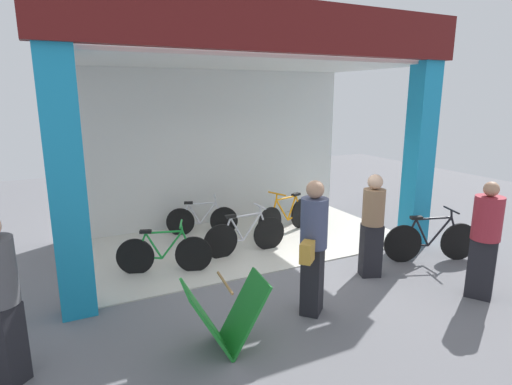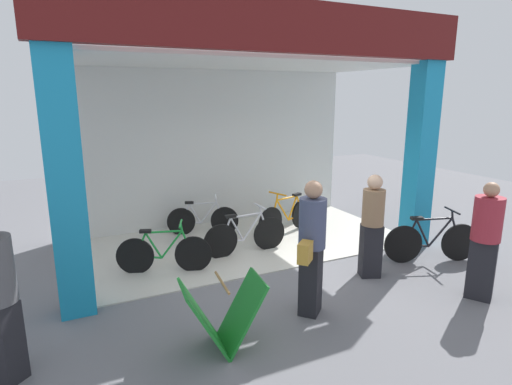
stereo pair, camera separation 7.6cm
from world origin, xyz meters
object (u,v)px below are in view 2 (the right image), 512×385
Objects in this scene: sandwich_board_sign at (223,315)px; pedestrian_2 at (372,225)px; pedestrian_0 at (311,247)px; bicycle_inside_1 at (203,220)px; bicycle_inside_0 at (164,253)px; bicycle_parked_0 at (432,241)px; bicycle_inside_3 at (245,235)px; bicycle_inside_2 at (287,216)px; pedestrian_1 at (485,239)px.

pedestrian_2 is (2.76, 0.81, 0.43)m from sandwich_board_sign.
pedestrian_2 is at bearing 21.22° from pedestrian_0.
bicycle_inside_1 is 3.51m from pedestrian_2.
pedestrian_0 is (1.39, -2.07, 0.58)m from bicycle_inside_0.
bicycle_inside_1 is 3.98m from sandwich_board_sign.
bicycle_inside_3 is at bearing 148.03° from bicycle_parked_0.
pedestrian_1 reaches higher than bicycle_inside_2.
pedestrian_0 is (-0.10, -2.26, 0.57)m from bicycle_inside_3.
bicycle_inside_0 is 4.66m from pedestrian_1.
bicycle_inside_0 is at bearing 160.34° from bicycle_parked_0.
bicycle_inside_3 is 3.72m from pedestrian_1.
sandwich_board_sign is at bearing -163.60° from pedestrian_2.
pedestrian_1 reaches higher than bicycle_inside_1.
bicycle_inside_1 is (1.15, 1.53, -0.01)m from bicycle_inside_0.
pedestrian_0 is 2.44m from pedestrian_1.
bicycle_inside_0 is at bearing 92.38° from sandwich_board_sign.
pedestrian_1 is at bearing -109.30° from bicycle_parked_0.
pedestrian_2 is (0.12, -2.37, 0.47)m from bicycle_inside_2.
bicycle_inside_1 is at bearing 93.79° from pedestrian_0.
bicycle_inside_2 is 2.42m from pedestrian_2.
pedestrian_0 reaches higher than sandwich_board_sign.
bicycle_inside_1 is at bearing 121.28° from pedestrian_1.
bicycle_inside_2 is (2.73, 0.87, 0.03)m from bicycle_inside_0.
pedestrian_0 reaches higher than pedestrian_2.
pedestrian_1 is at bearing -52.38° from bicycle_inside_3.
bicycle_inside_2 is 0.96× the size of pedestrian_2.
bicycle_inside_2 is at bearing 17.66° from bicycle_inside_0.
bicycle_inside_3 is 1.00× the size of bicycle_parked_0.
bicycle_inside_2 is 1.63× the size of sandwich_board_sign.
bicycle_inside_3 is 0.89× the size of pedestrian_0.
bicycle_inside_2 is 4.13m from sandwich_board_sign.
pedestrian_2 reaches higher than bicycle_inside_0.
pedestrian_2 is at bearing -27.76° from bicycle_inside_0.
sandwich_board_sign is 0.54× the size of pedestrian_0.
bicycle_parked_0 is at bearing -19.66° from bicycle_inside_0.
pedestrian_0 is at bearing 164.27° from pedestrian_1.
sandwich_board_sign is at bearing -119.17° from bicycle_inside_3.
pedestrian_2 reaches higher than bicycle_inside_1.
bicycle_inside_0 is 3.27m from pedestrian_2.
bicycle_inside_3 reaches higher than bicycle_inside_1.
bicycle_inside_1 is at bearing 74.64° from sandwich_board_sign.
pedestrian_0 is at bearing -86.21° from bicycle_inside_1.
bicycle_parked_0 is at bearing 0.50° from pedestrian_2.
sandwich_board_sign is (-1.06, -3.84, 0.09)m from bicycle_inside_1.
bicycle_parked_0 is at bearing 11.41° from sandwich_board_sign.
pedestrian_1 is at bearing -74.36° from bicycle_inside_2.
pedestrian_0 reaches higher than bicycle_parked_0.
pedestrian_0 is at bearing -114.51° from bicycle_inside_2.
bicycle_parked_0 reaches higher than bicycle_inside_0.
bicycle_inside_2 is 2.77m from bicycle_parked_0.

